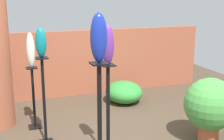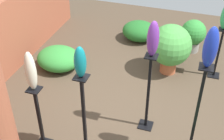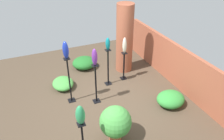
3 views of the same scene
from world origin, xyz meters
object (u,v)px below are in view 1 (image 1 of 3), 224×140
object	(u,v)px
pedestal_ivory	(34,101)
art_vase_ivory	(31,50)
art_vase_cobalt	(99,38)
pedestal_teal	(44,105)
pedestal_violet	(108,116)
pedestal_cobalt	(100,135)
art_vase_teal	(41,43)
potted_plant_mid_right	(210,105)
art_vase_violet	(108,45)

from	to	relation	value
pedestal_ivory	art_vase_ivory	size ratio (longest dim) A/B	1.84
art_vase_cobalt	pedestal_teal	bearing A→B (deg)	106.10
pedestal_violet	pedestal_cobalt	bearing A→B (deg)	-115.70
pedestal_teal	art_vase_teal	xyz separation A→B (m)	(0.00, 0.00, 0.85)
pedestal_teal	potted_plant_mid_right	bearing A→B (deg)	-18.24
pedestal_cobalt	art_vase_ivory	xyz separation A→B (m)	(-0.46, 1.89, 0.58)
art_vase_cobalt	pedestal_cobalt	bearing A→B (deg)	0.00
pedestal_teal	pedestal_cobalt	bearing A→B (deg)	-73.90
pedestal_cobalt	pedestal_teal	bearing A→B (deg)	106.10
pedestal_teal	art_vase_cobalt	size ratio (longest dim) A/B	2.54
pedestal_cobalt	pedestal_ivory	bearing A→B (deg)	103.66
pedestal_cobalt	potted_plant_mid_right	bearing A→B (deg)	18.33
pedestal_cobalt	art_vase_violet	distance (m)	1.08
art_vase_ivory	potted_plant_mid_right	distance (m)	2.68
pedestal_ivory	art_vase_teal	xyz separation A→B (m)	(0.08, -0.59, 0.98)
pedestal_ivory	pedestal_violet	bearing A→B (deg)	-57.96
pedestal_violet	potted_plant_mid_right	size ratio (longest dim) A/B	1.32
art_vase_teal	pedestal_teal	bearing A→B (deg)	-90.00
art_vase_violet	art_vase_ivory	xyz separation A→B (m)	(-0.77, 1.24, -0.23)
art_vase_ivory	art_vase_cobalt	world-z (taller)	art_vase_cobalt
pedestal_violet	pedestal_ivory	bearing A→B (deg)	122.04
pedestal_cobalt	art_vase_violet	xyz separation A→B (m)	(0.31, 0.65, 0.80)
pedestal_violet	art_vase_violet	distance (m)	0.89
pedestal_teal	art_vase_teal	bearing A→B (deg)	90.00
art_vase_cobalt	art_vase_teal	world-z (taller)	art_vase_cobalt
pedestal_teal	potted_plant_mid_right	size ratio (longest dim) A/B	1.33
art_vase_violet	art_vase_cobalt	size ratio (longest dim) A/B	0.99
pedestal_teal	art_vase_ivory	size ratio (longest dim) A/B	2.34
art_vase_teal	potted_plant_mid_right	bearing A→B (deg)	-18.24
art_vase_violet	pedestal_cobalt	bearing A→B (deg)	-115.70
pedestal_cobalt	art_vase_cobalt	world-z (taller)	art_vase_cobalt
pedestal_ivory	art_vase_cobalt	size ratio (longest dim) A/B	2.00
pedestal_ivory	potted_plant_mid_right	xyz separation A→B (m)	(2.24, -1.30, 0.09)
art_vase_violet	art_vase_ivory	size ratio (longest dim) A/B	0.91
pedestal_teal	potted_plant_mid_right	world-z (taller)	pedestal_teal
art_vase_cobalt	pedestal_violet	bearing A→B (deg)	64.30
art_vase_teal	pedestal_violet	bearing A→B (deg)	-43.21
art_vase_ivory	potted_plant_mid_right	size ratio (longest dim) A/B	0.57
pedestal_violet	art_vase_violet	bearing A→B (deg)	0.00
art_vase_cobalt	art_vase_teal	size ratio (longest dim) A/B	1.23
pedestal_cobalt	potted_plant_mid_right	size ratio (longest dim) A/B	1.52
pedestal_teal	art_vase_teal	size ratio (longest dim) A/B	3.13
pedestal_teal	art_vase_cobalt	world-z (taller)	art_vase_cobalt
pedestal_violet	pedestal_teal	bearing A→B (deg)	136.79
pedestal_teal	art_vase_cobalt	distance (m)	1.73
pedestal_cobalt	art_vase_violet	bearing A→B (deg)	64.30
pedestal_cobalt	pedestal_teal	size ratio (longest dim) A/B	1.14
art_vase_cobalt	potted_plant_mid_right	xyz separation A→B (m)	(1.78, 0.59, -1.10)
pedestal_violet	pedestal_ivory	size ratio (longest dim) A/B	1.26
art_vase_ivory	art_vase_cobalt	size ratio (longest dim) A/B	1.09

